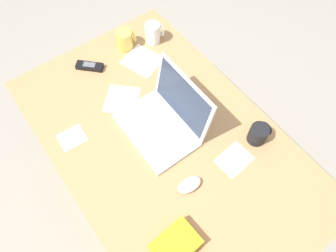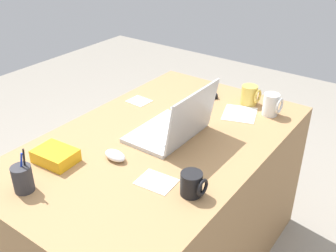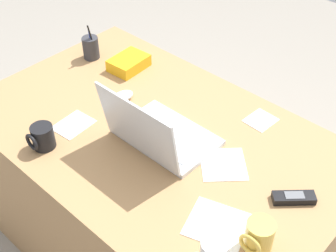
{
  "view_description": "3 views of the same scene",
  "coord_description": "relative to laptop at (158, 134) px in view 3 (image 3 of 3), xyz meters",
  "views": [
    {
      "loc": [
        0.52,
        -0.37,
        1.97
      ],
      "look_at": [
        0.0,
        0.02,
        0.85
      ],
      "focal_mm": 34.28,
      "sensor_mm": 36.0,
      "label": 1
    },
    {
      "loc": [
        1.17,
        0.9,
        1.63
      ],
      "look_at": [
        -0.04,
        0.02,
        0.8
      ],
      "focal_mm": 42.08,
      "sensor_mm": 36.0,
      "label": 2
    },
    {
      "loc": [
        -0.9,
        0.89,
        1.85
      ],
      "look_at": [
        -0.06,
        -0.01,
        0.8
      ],
      "focal_mm": 49.08,
      "sensor_mm": 36.0,
      "label": 3
    }
  ],
  "objects": [
    {
      "name": "snack_bag",
      "position": [
        0.43,
        -0.27,
        -0.03
      ],
      "size": [
        0.13,
        0.17,
        0.05
      ],
      "primitive_type": "cube",
      "rotation": [
        0.0,
        0.0,
        0.07
      ],
      "color": "#F2AD19",
      "rests_on": "desk"
    },
    {
      "name": "coffee_mug_tall",
      "position": [
        -0.5,
        0.12,
        -0.0
      ],
      "size": [
        0.08,
        0.09,
        0.1
      ],
      "color": "#E0BC4C",
      "rests_on": "desk"
    },
    {
      "name": "cordless_phone",
      "position": [
        -0.49,
        -0.1,
        -0.04
      ],
      "size": [
        0.13,
        0.12,
        0.03
      ],
      "color": "black",
      "rests_on": "desk"
    },
    {
      "name": "ground_plane",
      "position": [
        0.06,
        -0.04,
        -0.79
      ],
      "size": [
        6.0,
        6.0,
        0.0
      ],
      "primitive_type": "plane",
      "color": "gray"
    },
    {
      "name": "computer_mouse",
      "position": [
        0.28,
        -0.09,
        -0.03
      ],
      "size": [
        0.07,
        0.11,
        0.04
      ],
      "primitive_type": "ellipsoid",
      "rotation": [
        0.0,
        0.0,
        -0.11
      ],
      "color": "white",
      "rests_on": "desk"
    },
    {
      "name": "paper_note_left",
      "position": [
        -0.37,
        0.13,
        -0.05
      ],
      "size": [
        0.21,
        0.2,
        0.0
      ],
      "primitive_type": "cube",
      "rotation": [
        0.0,
        0.0,
        0.32
      ],
      "color": "white",
      "rests_on": "desk"
    },
    {
      "name": "paper_note_right",
      "position": [
        -0.19,
        -0.36,
        -0.05
      ],
      "size": [
        0.1,
        0.11,
        0.0
      ],
      "primitive_type": "cube",
      "rotation": [
        0.0,
        0.0,
        -0.06
      ],
      "color": "white",
      "rests_on": "desk"
    },
    {
      "name": "pen_holder",
      "position": [
        0.62,
        -0.22,
        -0.0
      ],
      "size": [
        0.07,
        0.07,
        0.17
      ],
      "color": "#333338",
      "rests_on": "desk"
    },
    {
      "name": "paper_note_front",
      "position": [
        -0.23,
        -0.08,
        -0.05
      ],
      "size": [
        0.22,
        0.22,
        0.0
      ],
      "primitive_type": "cube",
      "rotation": [
        0.0,
        0.0,
        0.79
      ],
      "color": "white",
      "rests_on": "desk"
    },
    {
      "name": "desk",
      "position": [
        0.06,
        -0.04,
        -0.42
      ],
      "size": [
        1.41,
        0.88,
        0.74
      ],
      "primitive_type": "cube",
      "color": "#A87C4F",
      "rests_on": "ground"
    },
    {
      "name": "paper_note_near_laptop",
      "position": [
        0.31,
        0.14,
        -0.05
      ],
      "size": [
        0.12,
        0.15,
        0.0
      ],
      "primitive_type": "cube",
      "rotation": [
        0.0,
        0.0,
        0.08
      ],
      "color": "white",
      "rests_on": "desk"
    },
    {
      "name": "laptop",
      "position": [
        0.0,
        0.0,
        0.0
      ],
      "size": [
        0.35,
        0.28,
        0.25
      ],
      "color": "silver",
      "rests_on": "desk"
    },
    {
      "name": "coffee_mug_spare",
      "position": [
        0.29,
        0.28,
        -0.01
      ],
      "size": [
        0.08,
        0.09,
        0.09
      ],
      "color": "black",
      "rests_on": "desk"
    }
  ]
}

